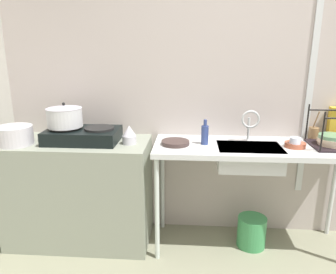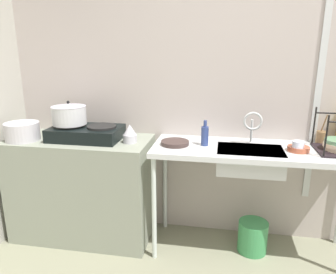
{
  "view_description": "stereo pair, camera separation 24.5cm",
  "coord_description": "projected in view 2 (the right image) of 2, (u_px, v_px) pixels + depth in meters",
  "views": [
    {
      "loc": [
        -0.63,
        -1.01,
        1.59
      ],
      "look_at": [
        -0.8,
        1.35,
        0.92
      ],
      "focal_mm": 33.92,
      "sensor_mm": 36.0,
      "label": 1
    },
    {
      "loc": [
        -0.39,
        -0.98,
        1.59
      ],
      "look_at": [
        -0.8,
        1.35,
        0.92
      ],
      "focal_mm": 33.92,
      "sensor_mm": 36.0,
      "label": 2
    }
  ],
  "objects": [
    {
      "name": "sink_basin",
      "position": [
        250.0,
        160.0,
        2.35
      ],
      "size": [
        0.48,
        0.32,
        0.17
      ],
      "primitive_type": "cube",
      "color": "silver",
      "rests_on": "counter_sink"
    },
    {
      "name": "utensil_jar",
      "position": [
        321.0,
        137.0,
        2.46
      ],
      "size": [
        0.08,
        0.08,
        0.23
      ],
      "color": "#967249",
      "rests_on": "counter_sink"
    },
    {
      "name": "wall_metal_strip",
      "position": [
        321.0,
        69.0,
        2.38
      ],
      "size": [
        0.05,
        0.01,
        2.1
      ],
      "primitive_type": "cube",
      "color": "silver"
    },
    {
      "name": "faucet",
      "position": [
        253.0,
        123.0,
        2.41
      ],
      "size": [
        0.14,
        0.08,
        0.26
      ],
      "color": "silver",
      "rests_on": "counter_sink"
    },
    {
      "name": "bucket_on_floor",
      "position": [
        253.0,
        237.0,
        2.55
      ],
      "size": [
        0.23,
        0.23,
        0.26
      ],
      "primitive_type": "cylinder",
      "color": "#3A9152",
      "rests_on": "ground"
    },
    {
      "name": "pot_beside_stove",
      "position": [
        22.0,
        131.0,
        2.55
      ],
      "size": [
        0.27,
        0.27,
        0.14
      ],
      "color": "silver",
      "rests_on": "counter_concrete"
    },
    {
      "name": "bottle_by_sink",
      "position": [
        205.0,
        135.0,
        2.41
      ],
      "size": [
        0.06,
        0.06,
        0.2
      ],
      "color": "navy",
      "rests_on": "counter_sink"
    },
    {
      "name": "cup_by_rack",
      "position": [
        298.0,
        147.0,
        2.26
      ],
      "size": [
        0.08,
        0.08,
        0.08
      ],
      "primitive_type": "cylinder",
      "color": "white",
      "rests_on": "counter_sink"
    },
    {
      "name": "small_bowl_on_drainboard",
      "position": [
        298.0,
        149.0,
        2.28
      ],
      "size": [
        0.15,
        0.15,
        0.04
      ],
      "primitive_type": "cylinder",
      "color": "#B1573B",
      "rests_on": "counter_sink"
    },
    {
      "name": "counter_concrete",
      "position": [
        83.0,
        188.0,
        2.71
      ],
      "size": [
        1.16,
        0.54,
        0.87
      ],
      "primitive_type": "cube",
      "color": "gray",
      "rests_on": "ground"
    },
    {
      "name": "stove",
      "position": [
        86.0,
        133.0,
        2.57
      ],
      "size": [
        0.56,
        0.35,
        0.12
      ],
      "color": "black",
      "rests_on": "counter_concrete"
    },
    {
      "name": "frying_pan",
      "position": [
        175.0,
        143.0,
        2.44
      ],
      "size": [
        0.22,
        0.22,
        0.03
      ],
      "primitive_type": "cylinder",
      "color": "#3E2F2C",
      "rests_on": "counter_sink"
    },
    {
      "name": "counter_sink",
      "position": [
        255.0,
        157.0,
        2.38
      ],
      "size": [
        1.55,
        0.54,
        0.87
      ],
      "color": "silver",
      "rests_on": "ground"
    },
    {
      "name": "pot_on_left_burner",
      "position": [
        69.0,
        114.0,
        2.55
      ],
      "size": [
        0.27,
        0.27,
        0.19
      ],
      "color": "silver",
      "rests_on": "stove"
    },
    {
      "name": "wall_back",
      "position": [
        274.0,
        85.0,
        2.52
      ],
      "size": [
        5.17,
        0.1,
        2.62
      ],
      "primitive_type": "cube",
      "color": "#B7ACA5",
      "rests_on": "ground"
    },
    {
      "name": "percolator",
      "position": [
        130.0,
        134.0,
        2.48
      ],
      "size": [
        0.11,
        0.11,
        0.15
      ],
      "color": "silver",
      "rests_on": "counter_concrete"
    }
  ]
}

